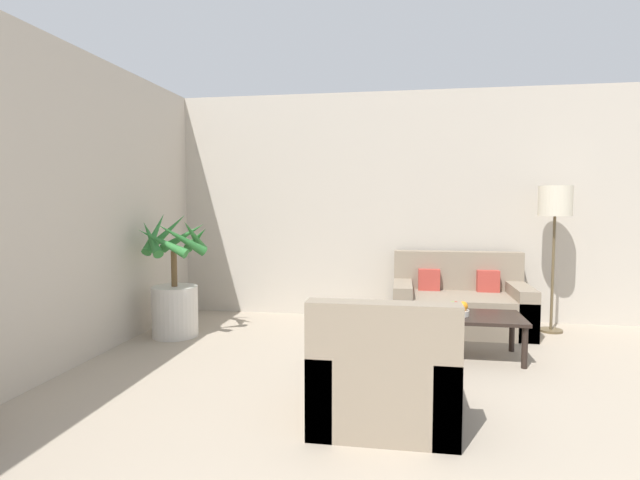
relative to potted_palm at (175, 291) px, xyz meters
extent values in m
cube|color=#BCB2A3|center=(2.71, 1.26, 0.87)|extent=(7.82, 0.06, 2.70)
cylinder|color=beige|center=(0.00, 0.00, -0.22)|extent=(0.47, 0.47, 0.52)
cylinder|color=brown|center=(0.00, 0.00, 0.23)|extent=(0.06, 0.06, 0.37)
cone|color=#2D7533|center=(0.22, 0.00, 0.57)|extent=(0.10, 0.51, 0.40)
cone|color=#2D7533|center=(0.17, 0.18, 0.53)|extent=(0.45, 0.45, 0.33)
cone|color=#2D7533|center=(0.00, 0.24, 0.55)|extent=(0.53, 0.10, 0.36)
cone|color=#2D7533|center=(-0.15, 0.14, 0.59)|extent=(0.41, 0.41, 0.44)
cone|color=#2D7533|center=(-0.20, 0.00, 0.60)|extent=(0.10, 0.46, 0.45)
cone|color=#2D7533|center=(-0.16, -0.16, 0.56)|extent=(0.43, 0.43, 0.38)
cone|color=#2D7533|center=(0.00, -0.25, 0.53)|extent=(0.54, 0.10, 0.32)
cone|color=#2D7533|center=(0.16, -0.16, 0.56)|extent=(0.44, 0.44, 0.37)
cube|color=gray|center=(2.95, 0.72, -0.28)|extent=(1.43, 0.86, 0.39)
cube|color=gray|center=(2.95, 1.07, 0.13)|extent=(1.43, 0.16, 0.44)
cube|color=gray|center=(2.34, 0.72, -0.22)|extent=(0.20, 0.86, 0.51)
cube|color=gray|center=(3.57, 0.72, -0.22)|extent=(0.20, 0.86, 0.51)
cube|color=#B23D33|center=(2.63, 0.95, 0.04)|extent=(0.24, 0.12, 0.24)
cube|color=#B23D33|center=(3.27, 0.95, 0.04)|extent=(0.24, 0.12, 0.24)
cylinder|color=brown|center=(3.92, 0.82, -0.47)|extent=(0.24, 0.24, 0.03)
cylinder|color=brown|center=(3.92, 0.82, 0.16)|extent=(0.03, 0.03, 1.22)
cylinder|color=beige|center=(3.92, 0.82, 0.93)|extent=(0.34, 0.34, 0.32)
cylinder|color=black|center=(2.47, -0.48, -0.30)|extent=(0.05, 0.05, 0.35)
cylinder|color=black|center=(3.35, -0.48, -0.30)|extent=(0.05, 0.05, 0.35)
cylinder|color=black|center=(2.47, 0.01, -0.30)|extent=(0.05, 0.05, 0.35)
cylinder|color=black|center=(3.35, 0.01, -0.30)|extent=(0.05, 0.05, 0.35)
cube|color=black|center=(2.91, -0.24, -0.11)|extent=(0.96, 0.58, 0.03)
cylinder|color=beige|center=(2.81, -0.25, -0.07)|extent=(0.23, 0.23, 0.05)
sphere|color=red|center=(2.81, -0.22, -0.01)|extent=(0.07, 0.07, 0.07)
sphere|color=olive|center=(2.77, -0.30, -0.01)|extent=(0.08, 0.08, 0.08)
sphere|color=orange|center=(2.86, -0.29, 0.00)|extent=(0.08, 0.08, 0.08)
cube|color=gray|center=(2.21, -1.65, -0.28)|extent=(0.88, 0.82, 0.40)
cube|color=gray|center=(2.21, -1.98, 0.13)|extent=(0.88, 0.16, 0.43)
cube|color=gray|center=(1.85, -1.65, -0.23)|extent=(0.16, 0.82, 0.50)
cube|color=gray|center=(2.58, -1.65, -0.23)|extent=(0.16, 0.82, 0.50)
cube|color=gray|center=(2.25, -0.91, -0.28)|extent=(0.56, 0.45, 0.40)
camera|label=1|loc=(2.31, -4.80, 0.92)|focal=28.00mm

